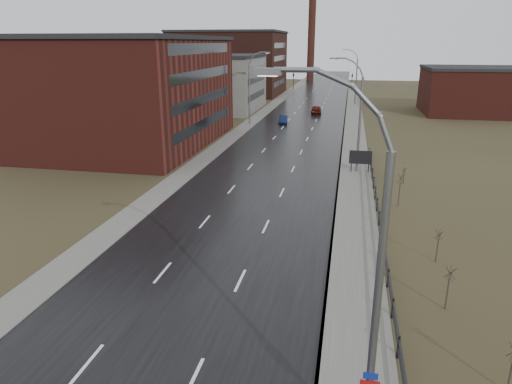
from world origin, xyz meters
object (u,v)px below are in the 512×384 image
at_px(streetlight_main, 367,285).
at_px(billboard, 360,158).
at_px(car_far, 316,110).
at_px(car_near, 283,120).

xyz_separation_m(streetlight_main, billboard, (0.63, 33.71, -4.41)).
bearing_deg(car_far, billboard, 97.24).
height_order(billboard, car_near, billboard).
bearing_deg(billboard, streetlight_main, -91.07).
distance_m(billboard, car_far, 40.82).
xyz_separation_m(car_near, car_far, (4.54, 11.72, 0.15)).
height_order(streetlight_main, car_far, streetlight_main).
bearing_deg(streetlight_main, car_far, 95.21).
bearing_deg(car_near, billboard, -73.67).
distance_m(streetlight_main, billboard, 34.01).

